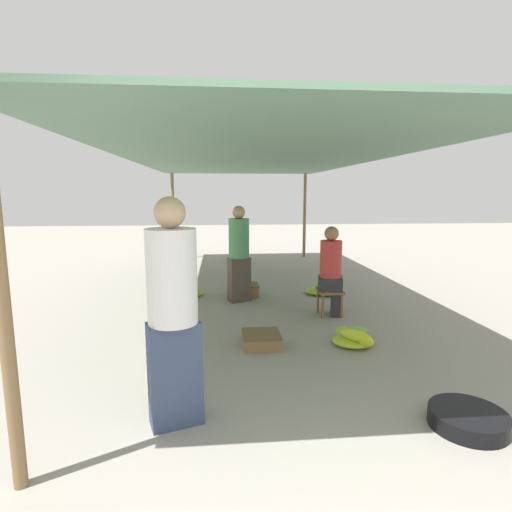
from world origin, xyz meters
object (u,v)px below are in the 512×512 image
stool (330,295)px  crate_near (246,290)px  vendor_seated (332,270)px  banana_pile_left_0 (189,291)px  shopper_walking_mid (239,252)px  basin_black (468,419)px  banana_pile_left_1 (180,264)px  banana_pile_right_0 (353,338)px  vendor_foreground (173,310)px  banana_pile_right_1 (323,290)px  crate_mid (261,340)px

stool → crate_near: bearing=133.0°
vendor_seated → banana_pile_left_0: bearing=148.9°
shopper_walking_mid → stool: bearing=-35.2°
banana_pile_left_0 → shopper_walking_mid: 1.16m
basin_black → banana_pile_left_0: 4.71m
banana_pile_left_0 → banana_pile_left_1: bearing=98.6°
basin_black → banana_pile_right_0: banana_pile_right_0 is taller
vendor_foreground → stool: 3.23m
banana_pile_left_0 → crate_near: banana_pile_left_0 is taller
banana_pile_right_1 → crate_near: banana_pile_right_1 is taller
vendor_seated → banana_pile_right_0: bearing=-92.8°
crate_mid → shopper_walking_mid: 2.09m
vendor_seated → basin_black: 2.88m
banana_pile_left_0 → banana_pile_right_0: size_ratio=0.82×
shopper_walking_mid → banana_pile_left_0: bearing=154.8°
banana_pile_left_0 → shopper_walking_mid: shopper_walking_mid is taller
banana_pile_left_1 → crate_mid: 5.28m
crate_near → shopper_walking_mid: bearing=-113.3°
basin_black → crate_near: bearing=109.1°
banana_pile_left_1 → shopper_walking_mid: size_ratio=0.39×
crate_near → crate_mid: crate_near is taller
banana_pile_left_1 → stool: bearing=-58.1°
stool → crate_mid: 1.55m
crate_mid → shopper_walking_mid: bearing=94.4°
vendor_seated → banana_pile_right_1: 1.34m
vendor_foreground → banana_pile_left_0: 3.90m
stool → banana_pile_left_0: bearing=148.6°
vendor_seated → banana_pile_left_1: 4.77m
stool → banana_pile_left_1: (-2.50, 4.01, -0.23)m
banana_pile_left_0 → shopper_walking_mid: size_ratio=0.34×
basin_black → banana_pile_right_1: 3.99m
stool → banana_pile_right_1: stool is taller
vendor_foreground → banana_pile_right_0: 2.47m
crate_near → vendor_foreground: bearing=-101.9°
banana_pile_right_0 → crate_mid: (-1.05, 0.05, -0.01)m
vendor_seated → banana_pile_right_1: vendor_seated is taller
banana_pile_right_0 → crate_near: size_ratio=1.54×
vendor_foreground → vendor_seated: 3.20m
banana_pile_left_0 → crate_near: size_ratio=1.26×
vendor_seated → crate_mid: bearing=-135.6°
banana_pile_right_0 → banana_pile_right_1: (0.25, 2.32, -0.02)m
banana_pile_left_0 → crate_near: (0.98, -0.08, 0.01)m
vendor_seated → banana_pile_left_0: size_ratio=2.44×
crate_mid → crate_near: bearing=90.4°
vendor_foreground → crate_near: vendor_foreground is taller
shopper_walking_mid → banana_pile_right_1: bearing=12.2°
banana_pile_right_0 → basin_black: bearing=-79.3°
banana_pile_right_1 → crate_mid: banana_pile_right_1 is taller
banana_pile_left_1 → crate_near: 3.14m
stool → crate_near: stool is taller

